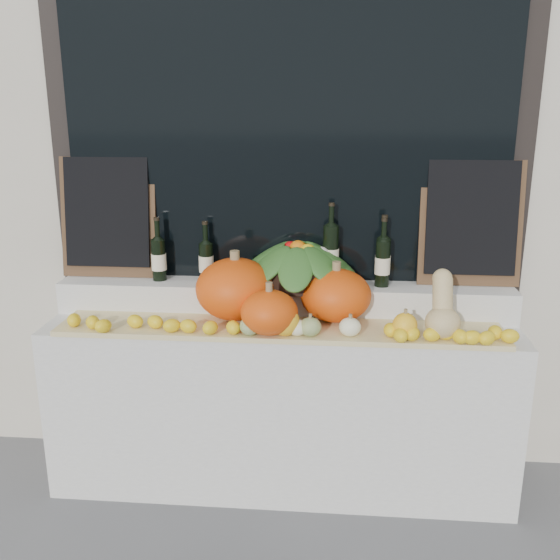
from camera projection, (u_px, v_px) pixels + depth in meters
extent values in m
cube|color=beige|center=(293.00, 39.00, 3.38)|extent=(7.00, 0.90, 4.50)
cube|color=black|center=(286.00, 107.00, 3.05)|extent=(2.40, 0.04, 2.10)
cube|color=black|center=(286.00, 107.00, 3.02)|extent=(2.20, 0.02, 2.00)
cube|color=silver|center=(281.00, 403.00, 3.19)|extent=(2.30, 0.55, 0.88)
cube|color=silver|center=(284.00, 298.00, 3.19)|extent=(2.30, 0.25, 0.16)
cube|color=tan|center=(279.00, 329.00, 2.95)|extent=(2.10, 0.32, 0.02)
ellipsoid|color=#E54E0C|center=(235.00, 289.00, 3.02)|extent=(0.50, 0.50, 0.30)
ellipsoid|color=#E54E0C|center=(336.00, 295.00, 3.00)|extent=(0.42, 0.42, 0.25)
ellipsoid|color=#E54E0C|center=(269.00, 312.00, 2.83)|extent=(0.29, 0.29, 0.20)
ellipsoid|color=tan|center=(443.00, 323.00, 2.79)|extent=(0.16, 0.16, 0.14)
cylinder|color=tan|center=(443.00, 296.00, 2.81)|extent=(0.09, 0.14, 0.18)
sphere|color=tan|center=(442.00, 278.00, 2.83)|extent=(0.09, 0.09, 0.09)
ellipsoid|color=#3A671F|center=(310.00, 327.00, 2.82)|extent=(0.10, 0.10, 0.09)
cylinder|color=olive|center=(310.00, 316.00, 2.80)|extent=(0.02, 0.02, 0.02)
ellipsoid|color=#3A671F|center=(250.00, 326.00, 2.83)|extent=(0.10, 0.10, 0.09)
cylinder|color=olive|center=(250.00, 315.00, 2.81)|extent=(0.02, 0.02, 0.02)
ellipsoid|color=#F9F3C7|center=(297.00, 328.00, 2.83)|extent=(0.09, 0.09, 0.07)
cylinder|color=olive|center=(297.00, 318.00, 2.81)|extent=(0.02, 0.02, 0.02)
ellipsoid|color=yellow|center=(285.00, 321.00, 2.82)|extent=(0.13, 0.13, 0.14)
cylinder|color=olive|center=(285.00, 304.00, 2.79)|extent=(0.02, 0.02, 0.02)
ellipsoid|color=#F9F3C7|center=(350.00, 327.00, 2.82)|extent=(0.10, 0.10, 0.09)
cylinder|color=olive|center=(350.00, 316.00, 2.80)|extent=(0.02, 0.02, 0.02)
ellipsoid|color=yellow|center=(405.00, 325.00, 2.79)|extent=(0.11, 0.11, 0.12)
cylinder|color=olive|center=(406.00, 311.00, 2.77)|extent=(0.02, 0.02, 0.02)
cylinder|color=black|center=(298.00, 274.00, 3.14)|extent=(0.42, 0.42, 0.11)
cylinder|color=black|center=(159.00, 260.00, 3.19)|extent=(0.07, 0.07, 0.21)
cylinder|color=black|center=(157.00, 230.00, 3.15)|extent=(0.03, 0.03, 0.10)
cylinder|color=beige|center=(159.00, 262.00, 3.20)|extent=(0.08, 0.08, 0.08)
cylinder|color=black|center=(157.00, 219.00, 3.13)|extent=(0.03, 0.03, 0.02)
cylinder|color=black|center=(206.00, 262.00, 3.19)|extent=(0.07, 0.07, 0.19)
cylinder|color=black|center=(205.00, 234.00, 3.15)|extent=(0.03, 0.03, 0.10)
cylinder|color=beige|center=(206.00, 264.00, 3.20)|extent=(0.08, 0.08, 0.08)
cylinder|color=black|center=(205.00, 223.00, 3.14)|extent=(0.03, 0.03, 0.02)
cylinder|color=black|center=(331.00, 255.00, 3.13)|extent=(0.08, 0.08, 0.30)
cylinder|color=black|center=(331.00, 216.00, 3.07)|extent=(0.03, 0.03, 0.10)
cylinder|color=beige|center=(331.00, 257.00, 3.13)|extent=(0.08, 0.08, 0.08)
cylinder|color=black|center=(332.00, 204.00, 3.06)|extent=(0.03, 0.03, 0.02)
cylinder|color=black|center=(382.00, 264.00, 3.09)|extent=(0.07, 0.07, 0.23)
cylinder|color=black|center=(384.00, 231.00, 3.04)|extent=(0.03, 0.03, 0.10)
cylinder|color=beige|center=(382.00, 266.00, 3.09)|extent=(0.08, 0.08, 0.08)
cylinder|color=black|center=(385.00, 220.00, 3.03)|extent=(0.03, 0.03, 0.02)
cylinder|color=black|center=(383.00, 262.00, 3.10)|extent=(0.07, 0.07, 0.24)
cylinder|color=black|center=(384.00, 228.00, 3.05)|extent=(0.03, 0.03, 0.10)
cylinder|color=beige|center=(383.00, 264.00, 3.10)|extent=(0.08, 0.08, 0.08)
cylinder|color=black|center=(385.00, 217.00, 3.04)|extent=(0.03, 0.03, 0.02)
cube|color=#4C331E|center=(108.00, 218.00, 3.23)|extent=(0.50, 0.10, 0.62)
cube|color=black|center=(107.00, 212.00, 3.21)|extent=(0.44, 0.09, 0.56)
cube|color=#4C331E|center=(471.00, 224.00, 3.07)|extent=(0.50, 0.10, 0.62)
cube|color=black|center=(472.00, 218.00, 3.05)|extent=(0.44, 0.09, 0.56)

